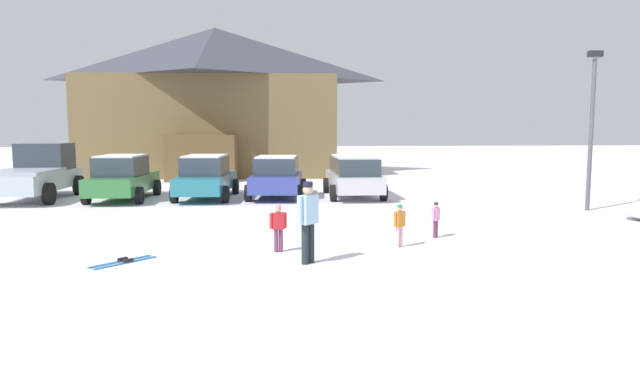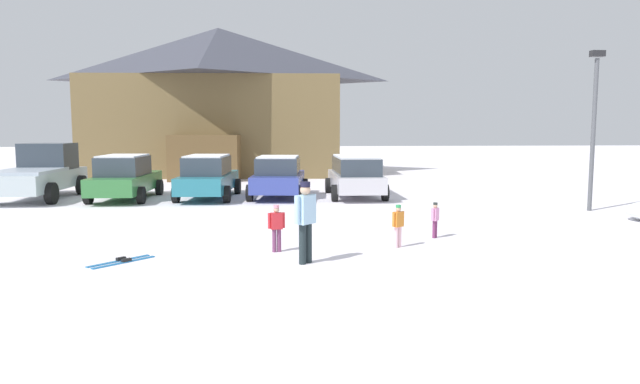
{
  "view_description": "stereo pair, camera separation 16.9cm",
  "coord_description": "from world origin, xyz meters",
  "views": [
    {
      "loc": [
        -0.17,
        -8.96,
        2.73
      ],
      "look_at": [
        1.32,
        7.25,
        0.92
      ],
      "focal_mm": 32.0,
      "sensor_mm": 36.0,
      "label": 1
    },
    {
      "loc": [
        -0.0,
        -8.98,
        2.73
      ],
      "look_at": [
        1.32,
        7.25,
        0.92
      ],
      "focal_mm": 32.0,
      "sensor_mm": 36.0,
      "label": 2
    }
  ],
  "objects": [
    {
      "name": "skier_adult_in_blue_parka",
      "position": [
        0.63,
        2.38,
        0.94
      ],
      "size": [
        0.46,
        0.48,
        1.67
      ],
      "color": "#1D282B",
      "rests_on": "ground"
    },
    {
      "name": "pair_of_skis",
      "position": [
        -3.13,
        2.8,
        0.02
      ],
      "size": [
        1.19,
        1.22,
        0.08
      ],
      "color": "#1E6EB2",
      "rests_on": "ground"
    },
    {
      "name": "parked_green_coupe",
      "position": [
        -5.73,
        13.45,
        0.86
      ],
      "size": [
        2.23,
        4.66,
        1.73
      ],
      "color": "#327439",
      "rests_on": "ground"
    },
    {
      "name": "parked_teal_hatchback",
      "position": [
        -2.58,
        13.6,
        0.86
      ],
      "size": [
        2.36,
        4.82,
        1.71
      ],
      "color": "teal",
      "rests_on": "ground"
    },
    {
      "name": "parked_blue_hatchback",
      "position": [
        0.19,
        13.6,
        0.83
      ],
      "size": [
        2.51,
        4.39,
        1.66
      ],
      "color": "#334194",
      "rests_on": "ground"
    },
    {
      "name": "pickup_truck",
      "position": [
        -9.08,
        14.04,
        0.99
      ],
      "size": [
        2.46,
        5.28,
        2.15
      ],
      "color": "#B0BFC3",
      "rests_on": "ground"
    },
    {
      "name": "lamp_post",
      "position": [
        10.52,
        9.1,
        2.97
      ],
      "size": [
        0.44,
        0.24,
        5.25
      ],
      "color": "#515459",
      "rests_on": "ground"
    },
    {
      "name": "ground",
      "position": [
        0.0,
        0.0,
        0.0
      ],
      "size": [
        160.0,
        160.0,
        0.0
      ],
      "primitive_type": "plane",
      "color": "white"
    },
    {
      "name": "skier_child_in_pink_snowsuit",
      "position": [
        4.02,
        4.85,
        0.5
      ],
      "size": [
        0.24,
        0.27,
        0.89
      ],
      "color": "#752F5D",
      "rests_on": "ground"
    },
    {
      "name": "skier_child_in_orange_jacket",
      "position": [
        2.84,
        3.77,
        0.56
      ],
      "size": [
        0.32,
        0.25,
        0.99
      ],
      "color": "beige",
      "rests_on": "ground"
    },
    {
      "name": "ski_lodge",
      "position": [
        -3.33,
        27.14,
        4.5
      ],
      "size": [
        15.44,
        12.45,
        8.88
      ],
      "color": "brown",
      "rests_on": "ground"
    },
    {
      "name": "parked_silver_wagon",
      "position": [
        3.26,
        13.62,
        0.89
      ],
      "size": [
        2.18,
        4.75,
        1.65
      ],
      "color": "silver",
      "rests_on": "ground"
    },
    {
      "name": "skier_child_in_red_jacket",
      "position": [
        0.05,
        3.52,
        0.59
      ],
      "size": [
        0.38,
        0.21,
        1.05
      ],
      "color": "#6E365D",
      "rests_on": "ground"
    }
  ]
}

